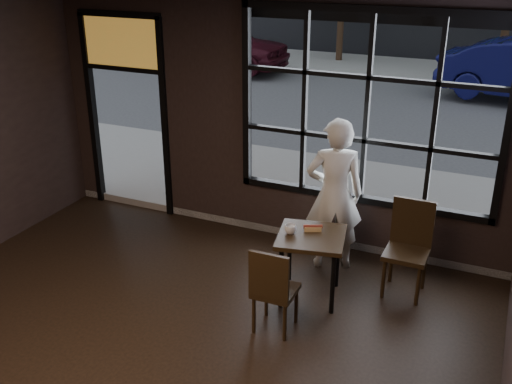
% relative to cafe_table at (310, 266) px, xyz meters
% --- Properties ---
extents(ceiling, '(6.00, 7.00, 0.02)m').
position_rel_cafe_table_xyz_m(ceiling, '(-1.00, -2.27, 2.84)').
color(ceiling, black).
rests_on(ceiling, ground).
extents(window_frame, '(3.06, 0.12, 2.28)m').
position_rel_cafe_table_xyz_m(window_frame, '(0.20, 1.23, 1.43)').
color(window_frame, black).
rests_on(window_frame, ground).
extents(stained_transom, '(1.20, 0.06, 0.70)m').
position_rel_cafe_table_xyz_m(stained_transom, '(-3.10, 1.23, 1.98)').
color(stained_transom, orange).
rests_on(stained_transom, ground).
extents(street_asphalt, '(60.00, 41.00, 0.04)m').
position_rel_cafe_table_xyz_m(street_asphalt, '(-1.00, 21.73, -0.39)').
color(street_asphalt, '#545456').
rests_on(street_asphalt, ground).
extents(cafe_table, '(0.81, 0.81, 0.75)m').
position_rel_cafe_table_xyz_m(cafe_table, '(0.00, 0.00, 0.00)').
color(cafe_table, black).
rests_on(cafe_table, floor).
extents(chair_near, '(0.40, 0.40, 0.92)m').
position_rel_cafe_table_xyz_m(chair_near, '(-0.12, -0.68, 0.09)').
color(chair_near, black).
rests_on(chair_near, floor).
extents(chair_window, '(0.45, 0.45, 1.04)m').
position_rel_cafe_table_xyz_m(chair_window, '(0.91, 0.48, 0.15)').
color(chair_window, black).
rests_on(chair_window, floor).
extents(man, '(0.77, 0.65, 1.80)m').
position_rel_cafe_table_xyz_m(man, '(0.00, 0.76, 0.53)').
color(man, silver).
rests_on(man, floor).
extents(hotdog, '(0.22, 0.15, 0.06)m').
position_rel_cafe_table_xyz_m(hotdog, '(-0.02, 0.10, 0.40)').
color(hotdog, tan).
rests_on(hotdog, cafe_table).
extents(cup, '(0.17, 0.17, 0.10)m').
position_rel_cafe_table_xyz_m(cup, '(-0.22, -0.06, 0.42)').
color(cup, silver).
rests_on(cup, cafe_table).
extents(maroon_car, '(4.20, 1.75, 1.42)m').
position_rel_cafe_table_xyz_m(maroon_car, '(-6.43, 10.33, 0.44)').
color(maroon_car, '#3B0E18').
rests_on(maroon_car, street_asphalt).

